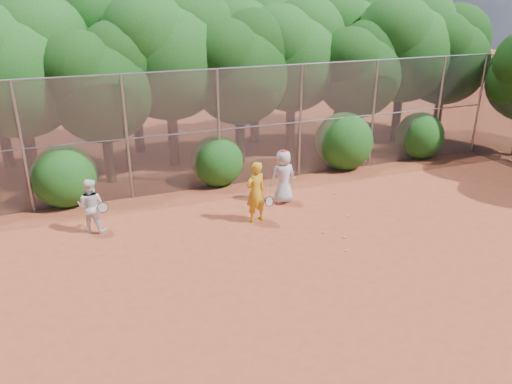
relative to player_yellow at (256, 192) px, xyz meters
name	(u,v)px	position (x,y,z in m)	size (l,w,h in m)	color
ground	(329,262)	(0.86, -2.92, -0.92)	(80.00, 80.00, 0.00)	#983D22
fence_back	(244,126)	(0.74, 3.08, 1.13)	(20.05, 0.09, 4.03)	gray
tree_1	(17,62)	(-6.08, 5.62, 3.25)	(4.64, 4.03, 6.35)	black
tree_2	(101,79)	(-3.59, 4.92, 2.67)	(3.99, 3.47, 5.47)	black
tree_3	(169,48)	(-1.08, 5.93, 3.48)	(4.89, 4.26, 6.70)	black
tree_4	(240,65)	(1.41, 5.32, 2.84)	(4.19, 3.64, 5.73)	black
tree_5	(293,51)	(3.91, 6.12, 3.13)	(4.51, 3.92, 6.17)	black
tree_6	(360,67)	(6.41, 5.12, 2.55)	(3.86, 3.36, 5.29)	black
tree_7	(405,42)	(8.92, 5.72, 3.36)	(4.77, 4.14, 6.53)	black
tree_8	(447,52)	(10.91, 5.42, 2.90)	(4.25, 3.70, 5.82)	black
tree_10	(131,37)	(-2.08, 8.13, 3.71)	(5.15, 4.48, 7.06)	black
tree_11	(255,45)	(2.92, 7.72, 3.25)	(4.64, 4.03, 6.35)	black
tree_12	(343,32)	(7.42, 8.33, 3.59)	(5.02, 4.37, 6.88)	black
bush_0	(64,173)	(-5.14, 3.38, 0.08)	(2.00, 2.00, 2.00)	#154A12
bush_1	(217,159)	(-0.14, 3.38, -0.02)	(1.80, 1.80, 1.80)	#154A12
bush_2	(344,139)	(4.86, 3.38, 0.18)	(2.20, 2.20, 2.20)	#154A12
bush_3	(420,134)	(8.36, 3.38, 0.03)	(1.90, 1.90, 1.90)	#154A12
player_yellow	(256,192)	(0.00, 0.00, 0.00)	(0.90, 0.63, 1.84)	gold
player_teen	(283,176)	(1.32, 1.02, -0.05)	(0.88, 0.60, 1.75)	silver
player_white	(91,206)	(-4.51, 1.00, -0.14)	(0.94, 0.86, 1.56)	white
ball_0	(344,237)	(1.88, -1.92, -0.88)	(0.07, 0.07, 0.07)	yellow
ball_1	(348,216)	(2.70, -0.73, -0.88)	(0.07, 0.07, 0.07)	yellow
ball_2	(346,251)	(1.55, -2.60, -0.88)	(0.07, 0.07, 0.07)	yellow
ball_3	(323,233)	(1.48, -1.46, -0.88)	(0.07, 0.07, 0.07)	yellow
ball_4	(335,193)	(3.19, 0.98, -0.88)	(0.07, 0.07, 0.07)	yellow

